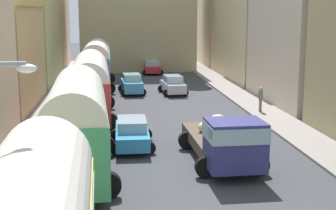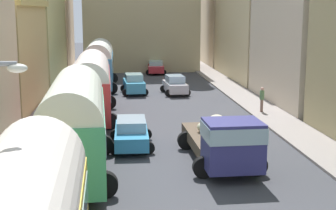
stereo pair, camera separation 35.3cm
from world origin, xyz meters
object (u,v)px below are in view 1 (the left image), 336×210
parked_bus_2 (90,84)px  parked_bus_3 (96,62)px  car_0 (173,85)px  car_3 (132,133)px  parked_bus_1 (77,121)px  car_4 (132,84)px  cargo_truck_0 (226,140)px  pedestrian_4 (261,98)px  car_1 (152,67)px

parked_bus_2 → parked_bus_3: 12.63m
parked_bus_2 → car_0: 11.12m
parked_bus_3 → car_3: size_ratio=2.25×
parked_bus_1 → car_4: size_ratio=2.31×
parked_bus_1 → parked_bus_2: bearing=89.6°
parked_bus_2 → cargo_truck_0: bearing=-59.7°
parked_bus_1 → pedestrian_4: bearing=45.3°
car_0 → car_1: size_ratio=0.92×
parked_bus_3 → pedestrian_4: bearing=-47.3°
car_0 → car_1: bearing=92.3°
parked_bus_3 → pedestrian_4: parked_bus_3 is taller
car_3 → pedestrian_4: 11.60m
parked_bus_3 → car_1: size_ratio=2.33×
car_3 → cargo_truck_0: bearing=-44.3°
parked_bus_1 → parked_bus_3: parked_bus_3 is taller
parked_bus_2 → car_3: 7.45m
parked_bus_1 → pedestrian_4: (11.39, 11.51, -1.29)m
car_0 → car_1: 13.82m
parked_bus_3 → car_1: (5.80, 10.14, -1.62)m
parked_bus_2 → pedestrian_4: size_ratio=5.53×
car_4 → pedestrian_4: pedestrian_4 is taller
car_4 → car_0: bearing=-9.5°
parked_bus_3 → pedestrian_4: size_ratio=5.46×
car_3 → parked_bus_1: bearing=-120.3°
parked_bus_3 → cargo_truck_0: 24.22m
parked_bus_2 → pedestrian_4: 11.38m
car_1 → car_3: bearing=-96.8°
cargo_truck_0 → car_4: size_ratio=1.89×
parked_bus_2 → car_0: size_ratio=2.56×
car_0 → car_3: bearing=-104.4°
cargo_truck_0 → pedestrian_4: (5.02, 11.20, -0.19)m
car_4 → cargo_truck_0: bearing=-80.9°
cargo_truck_0 → car_3: 5.53m
parked_bus_3 → car_3: 19.73m
parked_bus_3 → cargo_truck_0: size_ratio=1.35×
car_1 → pedestrian_4: bearing=-76.3°
parked_bus_1 → pedestrian_4: 16.24m
cargo_truck_0 → car_3: bearing=135.7°
car_1 → car_4: size_ratio=1.10×
car_1 → parked_bus_2: bearing=-104.4°
car_0 → parked_bus_2: bearing=-125.6°
pedestrian_4 → cargo_truck_0: bearing=-114.1°
parked_bus_3 → car_0: bearing=-30.0°
car_4 → parked_bus_1: bearing=-98.6°
parked_bus_1 → cargo_truck_0: (6.37, 0.31, -1.10)m
car_3 → parked_bus_2: bearing=108.7°
parked_bus_1 → cargo_truck_0: 6.47m
parked_bus_2 → cargo_truck_0: size_ratio=1.37×
parked_bus_3 → car_3: (2.28, -19.53, -1.62)m
car_0 → car_4: bearing=170.5°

